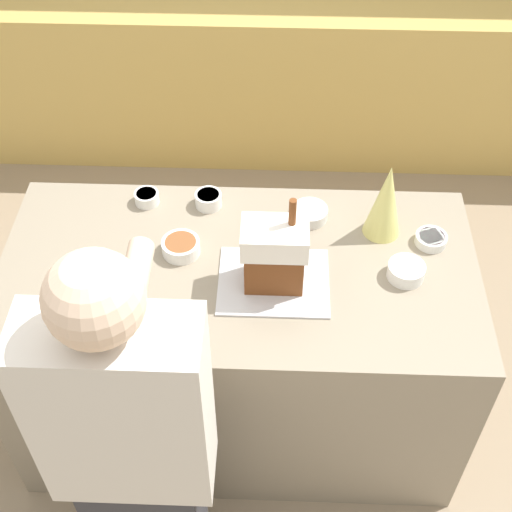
# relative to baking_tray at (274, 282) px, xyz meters

# --- Properties ---
(ground_plane) EXTENTS (12.00, 12.00, 0.00)m
(ground_plane) POSITION_rel_baking_tray_xyz_m (-0.12, 0.06, -0.91)
(ground_plane) COLOR gray
(back_cabinet_block) EXTENTS (6.00, 0.60, 0.92)m
(back_cabinet_block) POSITION_rel_baking_tray_xyz_m (-0.12, 1.98, -0.45)
(back_cabinet_block) COLOR tan
(back_cabinet_block) RESTS_ON ground_plane
(kitchen_island) EXTENTS (1.67, 0.84, 0.90)m
(kitchen_island) POSITION_rel_baking_tray_xyz_m (-0.12, 0.06, -0.45)
(kitchen_island) COLOR gray
(kitchen_island) RESTS_ON ground_plane
(baking_tray) EXTENTS (0.37, 0.31, 0.01)m
(baking_tray) POSITION_rel_baking_tray_xyz_m (0.00, 0.00, 0.00)
(baking_tray) COLOR silver
(baking_tray) RESTS_ON kitchen_island
(gingerbread_house) EXTENTS (0.22, 0.15, 0.35)m
(gingerbread_house) POSITION_rel_baking_tray_xyz_m (0.00, 0.00, 0.14)
(gingerbread_house) COLOR brown
(gingerbread_house) RESTS_ON baking_tray
(decorative_tree) EXTENTS (0.13, 0.13, 0.30)m
(decorative_tree) POSITION_rel_baking_tray_xyz_m (0.38, 0.26, 0.14)
(decorative_tree) COLOR #DBD675
(decorative_tree) RESTS_ON kitchen_island
(candy_bowl_near_tray_left) EXTENTS (0.10, 0.10, 0.05)m
(candy_bowl_near_tray_left) POSITION_rel_baking_tray_xyz_m (-0.25, 0.38, 0.03)
(candy_bowl_near_tray_left) COLOR white
(candy_bowl_near_tray_left) RESTS_ON kitchen_island
(candy_bowl_center_rear) EXTENTS (0.09, 0.09, 0.05)m
(candy_bowl_center_rear) POSITION_rel_baking_tray_xyz_m (-0.49, 0.39, 0.02)
(candy_bowl_center_rear) COLOR white
(candy_bowl_center_rear) RESTS_ON kitchen_island
(candy_bowl_beside_tree) EXTENTS (0.13, 0.13, 0.05)m
(candy_bowl_beside_tree) POSITION_rel_baking_tray_xyz_m (0.45, 0.04, 0.03)
(candy_bowl_beside_tree) COLOR white
(candy_bowl_beside_tree) RESTS_ON kitchen_island
(candy_bowl_far_right) EXTENTS (0.13, 0.13, 0.05)m
(candy_bowl_far_right) POSITION_rel_baking_tray_xyz_m (-0.33, 0.13, 0.02)
(candy_bowl_far_right) COLOR white
(candy_bowl_far_right) RESTS_ON kitchen_island
(candy_bowl_near_tray_right) EXTENTS (0.13, 0.13, 0.05)m
(candy_bowl_near_tray_right) POSITION_rel_baking_tray_xyz_m (0.13, 0.32, 0.02)
(candy_bowl_near_tray_right) COLOR silver
(candy_bowl_near_tray_right) RESTS_ON kitchen_island
(candy_bowl_behind_tray) EXTENTS (0.11, 0.11, 0.04)m
(candy_bowl_behind_tray) POSITION_rel_baking_tray_xyz_m (0.56, 0.21, 0.02)
(candy_bowl_behind_tray) COLOR white
(candy_bowl_behind_tray) RESTS_ON kitchen_island
(person) EXTENTS (0.44, 0.55, 1.69)m
(person) POSITION_rel_baking_tray_xyz_m (-0.37, -0.65, -0.04)
(person) COLOR #333338
(person) RESTS_ON ground_plane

